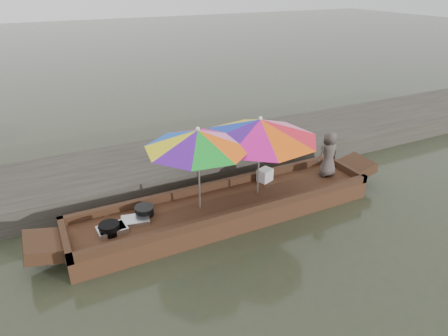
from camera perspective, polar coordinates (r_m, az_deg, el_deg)
name	(u,v)px	position (r m, az deg, el deg)	size (l,w,h in m)	color
water	(226,218)	(7.60, 0.34, -7.10)	(80.00, 80.00, 0.00)	#2D3524
dock	(183,162)	(9.25, -5.84, 0.87)	(22.00, 2.20, 0.50)	#2D2B26
boat_hull	(226,210)	(7.50, 0.34, -5.98)	(5.76, 1.20, 0.35)	#331D11
cooking_pot	(109,229)	(6.78, -16.04, -8.32)	(0.33, 0.33, 0.18)	black
tray_crayfish	(112,230)	(6.82, -15.68, -8.47)	(0.47, 0.32, 0.09)	silver
tray_scallop	(135,220)	(7.00, -12.54, -7.24)	(0.47, 0.32, 0.06)	silver
charcoal_grill	(144,211)	(7.13, -11.30, -6.05)	(0.32, 0.32, 0.15)	black
supply_bag	(265,175)	(8.13, 5.87, -1.00)	(0.28, 0.22, 0.26)	silver
vendor	(329,154)	(8.45, 14.71, 1.98)	(0.48, 0.31, 0.97)	#483E3A
umbrella_bow	(199,170)	(6.85, -3.60, -0.25)	(1.83, 1.83, 1.55)	#E5148B
umbrella_stern	(259,157)	(7.35, 5.00, 1.59)	(2.15, 2.15, 1.55)	pink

